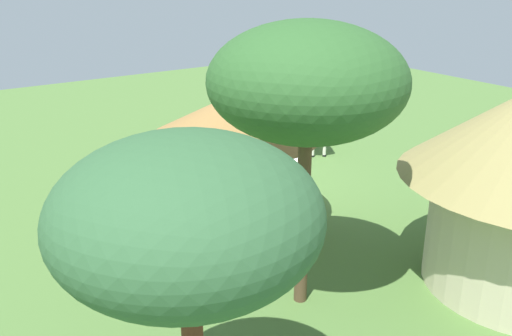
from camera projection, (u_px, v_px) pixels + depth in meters
ground_plane at (266, 194)px, 15.04m from camera, size 36.00×36.00×0.00m
shade_umbrella at (233, 116)px, 12.36m from camera, size 3.94×3.94×3.20m
patio_dining_table at (235, 199)px, 13.08m from camera, size 1.49×1.17×0.74m
patio_chair_near_lawn at (203, 191)px, 13.93m from camera, size 0.51×0.49×0.90m
patio_chair_west_end at (226, 227)px, 12.02m from camera, size 0.61×0.61×0.90m
patio_chair_near_hut at (283, 200)px, 13.40m from camera, size 0.55×0.56×0.90m
guest_beside_umbrella at (234, 159)px, 14.64m from camera, size 0.38×0.56×1.69m
guest_behind_table at (158, 196)px, 12.60m from camera, size 0.30×0.54×1.55m
standing_watcher at (252, 122)px, 18.13m from camera, size 0.44×0.48×1.64m
striped_lounge_chair at (287, 173)px, 15.83m from camera, size 0.86×0.62×0.64m
zebra_nearest_camera at (156, 151)px, 15.23m from camera, size 2.22×0.84×1.57m
zebra_by_umbrella at (315, 122)px, 18.18m from camera, size 1.34×1.99×1.51m
acacia_tree_behind_hut at (187, 218)px, 5.71m from camera, size 2.89×2.89×4.34m
acacia_tree_far_lawn at (307, 83)px, 8.92m from camera, size 3.29×3.29×5.11m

